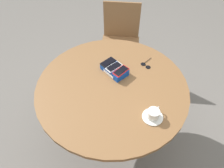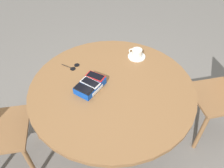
# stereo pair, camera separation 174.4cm
# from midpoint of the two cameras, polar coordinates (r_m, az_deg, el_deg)

# --- Properties ---
(ground_plane) EXTENTS (8.00, 8.00, 0.00)m
(ground_plane) POSITION_cam_midpoint_polar(r_m,az_deg,el_deg) (2.04, 17.07, -28.93)
(ground_plane) COLOR slate
(round_table) EXTENTS (1.16, 1.16, 0.78)m
(round_table) POSITION_cam_midpoint_polar(r_m,az_deg,el_deg) (1.41, 23.73, -22.05)
(round_table) COLOR #2D2D2D
(round_table) RESTS_ON ground_plane
(phone_box) EXTENTS (0.21, 0.13, 0.05)m
(phone_box) POSITION_cam_midpoint_polar(r_m,az_deg,el_deg) (1.37, 24.24, -14.42)
(phone_box) COLOR #0F42AD
(phone_box) RESTS_ON round_table
(phone_black) EXTENTS (0.07, 0.13, 0.01)m
(phone_black) POSITION_cam_midpoint_polar(r_m,az_deg,el_deg) (1.35, 22.06, -12.07)
(phone_black) COLOR black
(phone_black) RESTS_ON phone_box
(phone_white) EXTENTS (0.06, 0.13, 0.01)m
(phone_white) POSITION_cam_midpoint_polar(r_m,az_deg,el_deg) (1.34, 24.54, -13.90)
(phone_white) COLOR silver
(phone_white) RESTS_ON phone_box
(phone_red) EXTENTS (0.08, 0.14, 0.01)m
(phone_red) POSITION_cam_midpoint_polar(r_m,az_deg,el_deg) (1.35, 27.25, -15.36)
(phone_red) COLOR red
(phone_red) RESTS_ON phone_box
(saucer) EXTENTS (0.14, 0.14, 0.01)m
(saucer) POSITION_cam_midpoint_polar(r_m,az_deg,el_deg) (1.41, 40.36, -28.82)
(saucer) COLOR silver
(saucer) RESTS_ON round_table
(coffee_cup) EXTENTS (0.08, 0.11, 0.06)m
(coffee_cup) POSITION_cam_midpoint_polar(r_m,az_deg,el_deg) (1.38, 41.22, -28.26)
(coffee_cup) COLOR silver
(coffee_cup) RESTS_ON saucer
(sunglasses) EXTENTS (0.09, 0.13, 0.01)m
(sunglasses) POSITION_cam_midpoint_polar(r_m,az_deg,el_deg) (1.54, 32.21, -11.21)
(sunglasses) COLOR black
(sunglasses) RESTS_ON round_table
(chair_near_window) EXTENTS (0.60, 0.60, 0.90)m
(chair_near_window) POSITION_cam_midpoint_polar(r_m,az_deg,el_deg) (2.07, 17.44, 0.56)
(chair_near_window) COLOR brown
(chair_near_window) RESTS_ON ground_plane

